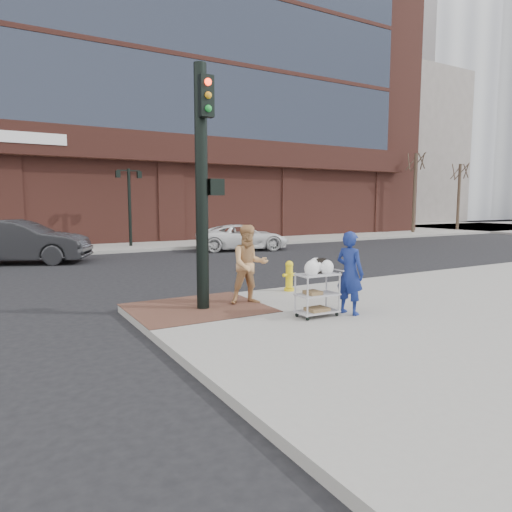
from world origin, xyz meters
TOP-DOWN VIEW (x-y plane):
  - ground at (0.00, 0.00)m, footprint 220.00×220.00m
  - sidewalk_far at (12.50, 32.00)m, footprint 65.00×36.00m
  - brick_curb_ramp at (-0.60, 0.90)m, footprint 2.80×2.40m
  - bank_building at (5.00, 31.00)m, footprint 42.00×26.00m
  - filler_block at (40.00, 38.00)m, footprint 14.00×20.00m
  - bare_tree_a at (24.00, 16.50)m, footprint 1.80×1.80m
  - bare_tree_b at (30.00, 17.00)m, footprint 1.80×1.80m
  - lamp_post at (2.00, 16.00)m, footprint 1.32×0.22m
  - traffic_signal_pole at (-0.48, 0.77)m, footprint 0.61×0.51m
  - woman_blue at (1.85, -1.11)m, footprint 0.54×0.69m
  - pedestrian_tan at (0.58, 0.72)m, footprint 0.97×0.83m
  - sedan_dark at (-3.39, 12.17)m, footprint 5.53×3.72m
  - minivan_white at (6.73, 12.39)m, footprint 5.08×3.31m
  - utility_cart at (1.16, -0.96)m, footprint 0.84×0.49m
  - fire_hydrant at (2.18, 1.51)m, footprint 0.36×0.25m

SIDE VIEW (x-z plane):
  - ground at x=0.00m, z-range 0.00..0.00m
  - sidewalk_far at x=12.50m, z-range 0.00..0.15m
  - brick_curb_ramp at x=-0.60m, z-range 0.15..0.16m
  - fire_hydrant at x=2.18m, z-range 0.16..0.93m
  - minivan_white at x=6.73m, z-range 0.00..1.30m
  - utility_cart at x=1.16m, z-range 0.10..1.24m
  - sedan_dark at x=-3.39m, z-range 0.00..1.72m
  - woman_blue at x=1.85m, z-range 0.15..1.82m
  - pedestrian_tan at x=0.58m, z-range 0.15..1.90m
  - lamp_post at x=2.00m, z-range 0.62..4.62m
  - traffic_signal_pole at x=-0.48m, z-range 0.33..5.33m
  - bare_tree_b at x=30.00m, z-range 2.44..9.14m
  - bare_tree_a at x=24.00m, z-range 2.67..9.87m
  - filler_block at x=40.00m, z-range 0.00..18.00m
  - bank_building at x=5.00m, z-range 0.15..28.15m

